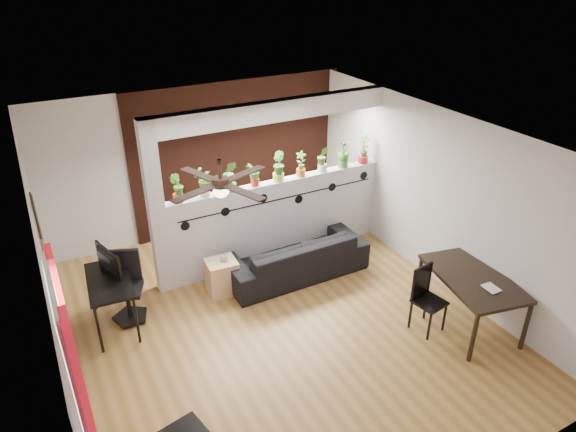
{
  "coord_description": "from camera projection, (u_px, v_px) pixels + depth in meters",
  "views": [
    {
      "loc": [
        -2.5,
        -4.94,
        4.49
      ],
      "look_at": [
        0.48,
        0.6,
        1.23
      ],
      "focal_mm": 32.0,
      "sensor_mm": 36.0,
      "label": 1
    }
  ],
  "objects": [
    {
      "name": "brick_panel",
      "position": [
        240.0,
        154.0,
        9.05
      ],
      "size": [
        3.9,
        0.05,
        2.6
      ],
      "primitive_type": "cube",
      "color": "brown",
      "rests_on": "ground"
    },
    {
      "name": "potted_plant_6",
      "position": [
        323.0,
        158.0,
        8.1
      ],
      "size": [
        0.26,
        0.24,
        0.42
      ],
      "color": "silver",
      "rests_on": "partition_wall"
    },
    {
      "name": "room_shell",
      "position": [
        277.0,
        239.0,
        6.39
      ],
      "size": [
        6.3,
        7.1,
        2.9
      ],
      "color": "brown",
      "rests_on": "ground"
    },
    {
      "name": "ceiling_fan",
      "position": [
        221.0,
        185.0,
        5.35
      ],
      "size": [
        1.19,
        1.19,
        0.43
      ],
      "color": "black",
      "rests_on": "room_shell"
    },
    {
      "name": "sofa",
      "position": [
        295.0,
        257.0,
        7.88
      ],
      "size": [
        2.1,
        0.83,
        0.61
      ],
      "primitive_type": "imported",
      "rotation": [
        0.0,
        0.0,
        3.14
      ],
      "color": "black",
      "rests_on": "ground"
    },
    {
      "name": "potted_plant_3",
      "position": [
        255.0,
        173.0,
        7.62
      ],
      "size": [
        0.15,
        0.18,
        0.37
      ],
      "color": "red",
      "rests_on": "partition_wall"
    },
    {
      "name": "potted_plant_5",
      "position": [
        301.0,
        163.0,
        7.94
      ],
      "size": [
        0.26,
        0.25,
        0.4
      ],
      "color": "orange",
      "rests_on": "partition_wall"
    },
    {
      "name": "potted_plant_8",
      "position": [
        364.0,
        149.0,
        8.42
      ],
      "size": [
        0.28,
        0.3,
        0.47
      ],
      "color": "red",
      "rests_on": "partition_wall"
    },
    {
      "name": "potted_plant_4",
      "position": [
        278.0,
        166.0,
        7.76
      ],
      "size": [
        0.21,
        0.26,
        0.47
      ],
      "color": "#D1D74B",
      "rests_on": "partition_wall"
    },
    {
      "name": "dining_table",
      "position": [
        473.0,
        281.0,
        6.66
      ],
      "size": [
        1.09,
        1.51,
        0.75
      ],
      "color": "black",
      "rests_on": "ground"
    },
    {
      "name": "vine_decal",
      "position": [
        281.0,
        199.0,
        7.92
      ],
      "size": [
        3.31,
        0.01,
        0.3
      ],
      "color": "black",
      "rests_on": "partition_wall"
    },
    {
      "name": "folding_chair",
      "position": [
        425.0,
        293.0,
        6.66
      ],
      "size": [
        0.42,
        0.42,
        0.91
      ],
      "color": "black",
      "rests_on": "ground"
    },
    {
      "name": "potted_plant_7",
      "position": [
        344.0,
        154.0,
        8.27
      ],
      "size": [
        0.25,
        0.28,
        0.44
      ],
      "color": "#3F822F",
      "rests_on": "partition_wall"
    },
    {
      "name": "office_chair",
      "position": [
        127.0,
        291.0,
        6.89
      ],
      "size": [
        0.53,
        0.54,
        0.97
      ],
      "color": "black",
      "rests_on": "ground"
    },
    {
      "name": "partition_wall",
      "position": [
        279.0,
        219.0,
        8.18
      ],
      "size": [
        3.6,
        0.18,
        1.35
      ],
      "primitive_type": "cube",
      "color": "#BCBCC1",
      "rests_on": "ground"
    },
    {
      "name": "potted_plant_0",
      "position": [
        177.0,
        188.0,
        7.11
      ],
      "size": [
        0.26,
        0.25,
        0.41
      ],
      "color": "#D44818",
      "rests_on": "partition_wall"
    },
    {
      "name": "window_assembly",
      "position": [
        70.0,
        353.0,
        4.28
      ],
      "size": [
        0.09,
        1.3,
        1.55
      ],
      "color": "white",
      "rests_on": "room_shell"
    },
    {
      "name": "potted_plant_1",
      "position": [
        204.0,
        182.0,
        7.27
      ],
      "size": [
        0.23,
        0.2,
        0.41
      ],
      "color": "white",
      "rests_on": "partition_wall"
    },
    {
      "name": "book",
      "position": [
        486.0,
        290.0,
        6.34
      ],
      "size": [
        0.17,
        0.22,
        0.02
      ],
      "primitive_type": "imported",
      "rotation": [
        0.0,
        0.0,
        -0.06
      ],
      "color": "gray",
      "rests_on": "dining_table"
    },
    {
      "name": "potted_plant_2",
      "position": [
        230.0,
        175.0,
        7.43
      ],
      "size": [
        0.3,
        0.28,
        0.47
      ],
      "color": "#408C33",
      "rests_on": "partition_wall"
    },
    {
      "name": "pier_column",
      "position": [
        156.0,
        210.0,
        7.09
      ],
      "size": [
        0.22,
        0.2,
        2.6
      ],
      "primitive_type": "cube",
      "color": "#BCBCC1",
      "rests_on": "ground"
    },
    {
      "name": "computer_desk",
      "position": [
        109.0,
        284.0,
        6.61
      ],
      "size": [
        0.62,
        1.07,
        0.74
      ],
      "color": "black",
      "rests_on": "ground"
    },
    {
      "name": "monitor",
      "position": [
        105.0,
        267.0,
        6.65
      ],
      "size": [
        0.34,
        0.15,
        0.19
      ],
      "primitive_type": "imported",
      "rotation": [
        0.0,
        0.0,
        1.85
      ],
      "color": "black",
      "rests_on": "computer_desk"
    },
    {
      "name": "corkboard",
      "position": [
        45.0,
        251.0,
        6.02
      ],
      "size": [
        0.03,
        0.6,
        0.45
      ],
      "primitive_type": "cube",
      "color": "#9E814C",
      "rests_on": "room_shell"
    },
    {
      "name": "ceiling_header",
      "position": [
        278.0,
        110.0,
        7.37
      ],
      "size": [
        3.6,
        0.18,
        0.3
      ],
      "primitive_type": "cube",
      "color": "silver",
      "rests_on": "room_shell"
    },
    {
      "name": "cube_shelf",
      "position": [
        222.0,
        277.0,
        7.48
      ],
      "size": [
        0.46,
        0.41,
        0.53
      ],
      "primitive_type": "cube",
      "rotation": [
        0.0,
        0.0,
        -0.07
      ],
      "color": "tan",
      "rests_on": "ground"
    },
    {
      "name": "cup",
      "position": [
        224.0,
        258.0,
        7.36
      ],
      "size": [
        0.15,
        0.15,
        0.09
      ],
      "primitive_type": "imported",
      "rotation": [
        0.0,
        0.0,
        -0.4
      ],
      "color": "gray",
      "rests_on": "cube_shelf"
    },
    {
      "name": "framed_art",
      "position": [
        36.0,
        215.0,
        5.75
      ],
      "size": [
        0.03,
        0.34,
        0.44
      ],
      "color": "#8C7259",
      "rests_on": "room_shell"
    }
  ]
}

